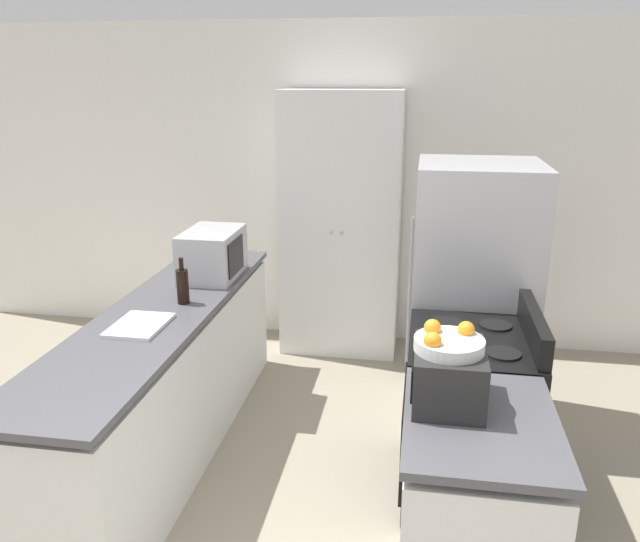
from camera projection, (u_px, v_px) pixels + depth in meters
wall_back at (351, 187)px, 5.13m from camera, size 7.00×0.06×2.60m
counter_left at (165, 384)px, 3.68m from camera, size 0.60×2.61×0.90m
counter_right at (473, 518)px, 2.56m from camera, size 0.60×0.80×0.90m
pantry_cabinet at (341, 226)px, 4.95m from camera, size 0.93×0.49×2.08m
stove at (467, 415)px, 3.30m from camera, size 0.66×0.75×1.06m
refrigerator at (472, 297)px, 3.92m from camera, size 0.76×0.76×1.69m
microwave at (213, 254)px, 4.10m from camera, size 0.34×0.50×0.31m
wine_bottle at (183, 286)px, 3.62m from camera, size 0.07×0.07×0.28m
toaster_oven at (448, 375)px, 2.51m from camera, size 0.29×0.37×0.23m
fruit_bowl at (448, 342)px, 2.46m from camera, size 0.28×0.28×0.10m
cutting_board at (139, 325)px, 3.30m from camera, size 0.26×0.36×0.02m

